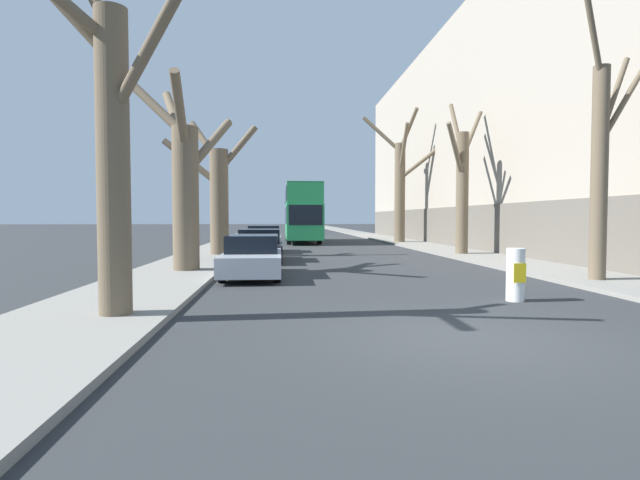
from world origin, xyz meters
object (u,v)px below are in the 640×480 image
Objects in this scene: parked_car_1 at (260,246)px; parked_car_2 at (264,240)px; street_tree_left_1 at (184,179)px; street_tree_right_1 at (462,182)px; double_decker_bus at (302,210)px; street_tree_right_2 at (400,184)px; traffic_bollard at (516,275)px; street_tree_right_0 at (602,159)px; street_tree_left_0 at (106,133)px; street_tree_left_2 at (218,194)px; parked_car_0 at (253,257)px.

parked_car_1 is 1.09× the size of parked_car_2.
street_tree_left_1 is 10.43m from parked_car_2.
double_decker_bus is (-7.04, 14.14, -1.14)m from street_tree_right_1.
double_decker_bus is 2.35× the size of parked_car_1.
street_tree_right_2 reaches higher than street_tree_right_1.
street_tree_right_0 is at bearing 35.61° from traffic_bollard.
street_tree_right_2 reaches higher than double_decker_bus.
street_tree_left_1 is 0.68× the size of double_decker_bus.
street_tree_left_0 is 14.86m from street_tree_left_2.
street_tree_left_1 reaches higher than parked_car_2.
parked_car_1 is at bearing 90.00° from parked_car_0.
street_tree_left_0 is at bearing -90.22° from street_tree_left_2.
street_tree_right_0 is 12.80m from parked_car_1.
parked_car_2 is (2.30, 9.89, -2.42)m from street_tree_left_1.
street_tree_right_0 is at bearing -89.46° from street_tree_right_2.
street_tree_left_1 is at bearing 142.62° from traffic_bollard.
parked_car_2 is (-9.41, -8.46, -3.56)m from street_tree_right_2.
street_tree_right_2 is 25.16m from traffic_bollard.
parked_car_1 reaches higher than parked_car_0.
street_tree_left_1 is 21.34m from double_decker_bus.
street_tree_right_2 is at bearing 66.21° from street_tree_left_0.
street_tree_right_0 is 1.86× the size of parked_car_0.
parked_car_2 is (-9.61, 13.56, -2.76)m from street_tree_right_0.
street_tree_right_0 is 5.34m from traffic_bollard.
street_tree_right_2 reaches higher than street_tree_right_0.
traffic_bollard is (5.95, -16.19, -0.10)m from parked_car_2.
parked_car_1 is (-0.00, 5.56, 0.02)m from parked_car_0.
street_tree_left_0 is at bearing -113.79° from street_tree_right_2.
street_tree_right_2 is at bearing 64.36° from parked_car_0.
parked_car_1 is at bearing 140.30° from street_tree_right_0.
street_tree_right_0 reaches higher than street_tree_left_0.
parked_car_2 is (-9.55, 3.25, -2.86)m from street_tree_right_1.
street_tree_left_1 is 0.85× the size of street_tree_right_0.
street_tree_right_1 reaches higher than street_tree_left_0.
parked_car_2 is (-0.00, 11.14, 0.06)m from parked_car_0.
parked_car_1 is at bearing 119.29° from traffic_bollard.
double_decker_bus is 2.55× the size of parked_car_2.
street_tree_left_1 is 3.61m from parked_car_0.
street_tree_left_2 is 0.86× the size of street_tree_right_1.
parked_car_0 is (2.30, -1.25, -2.48)m from street_tree_left_1.
street_tree_left_2 is 4.18m from parked_car_2.
street_tree_left_2 is 1.46× the size of parked_car_0.
street_tree_right_2 reaches higher than parked_car_0.
parked_car_1 is at bearing -52.89° from street_tree_left_2.
street_tree_left_1 is 0.76× the size of street_tree_right_2.
street_tree_left_2 reaches higher than double_decker_bus.
street_tree_left_2 is 8.86m from parked_car_0.
parked_car_2 is at bearing 90.00° from parked_car_0.
street_tree_right_2 reaches higher than traffic_bollard.
traffic_bollard is (-3.60, -12.94, -2.96)m from street_tree_right_1.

